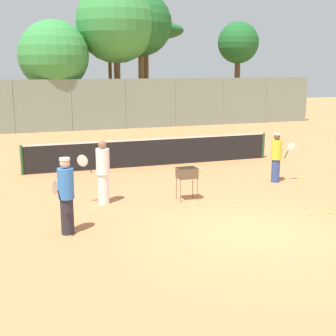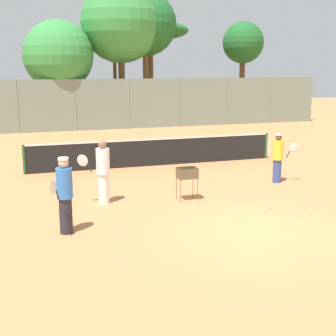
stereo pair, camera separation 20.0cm
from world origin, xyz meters
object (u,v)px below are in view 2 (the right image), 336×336
at_px(tennis_net, 155,152).
at_px(ball_cart, 187,176).
at_px(player_white_outfit, 65,195).
at_px(player_yellow_shirt, 278,157).
at_px(player_red_cap, 103,171).

relative_size(tennis_net, ball_cart, 10.31).
height_order(tennis_net, ball_cart, tennis_net).
height_order(tennis_net, player_white_outfit, player_white_outfit).
distance_m(player_yellow_shirt, ball_cart, 3.74).
height_order(player_red_cap, ball_cart, player_red_cap).
distance_m(player_white_outfit, ball_cart, 4.00).
xyz_separation_m(player_white_outfit, player_yellow_shirt, (7.20, 2.75, -0.07)).
height_order(player_white_outfit, ball_cart, player_white_outfit).
height_order(player_yellow_shirt, ball_cart, player_yellow_shirt).
relative_size(player_white_outfit, player_red_cap, 0.99).
xyz_separation_m(player_white_outfit, player_red_cap, (1.26, 2.14, 0.00)).
xyz_separation_m(tennis_net, player_white_outfit, (-4.10, -6.59, 0.37)).
distance_m(tennis_net, player_red_cap, 5.29).
relative_size(player_white_outfit, player_yellow_shirt, 1.09).
bearing_deg(tennis_net, player_yellow_shirt, -51.06).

